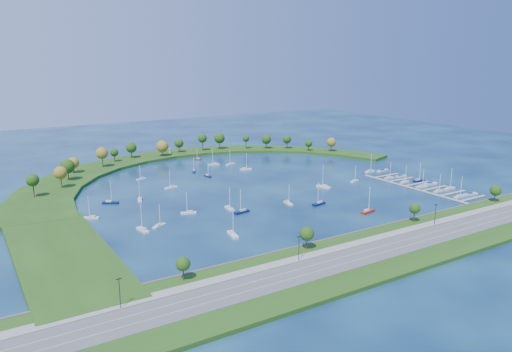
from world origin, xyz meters
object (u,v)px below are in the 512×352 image
moored_boat_7 (194,171)px  moored_boat_17 (355,180)px  docked_boat_6 (405,181)px  moored_boat_19 (91,217)px  docked_boat_2 (439,191)px  moored_boat_15 (242,211)px  moored_boat_11 (171,187)px  docked_boat_1 (471,194)px  docked_boat_9 (401,176)px  moored_boat_6 (143,229)px  docked_boat_8 (389,177)px  docked_boat_0 (459,196)px  moored_boat_12 (198,159)px  moored_boat_20 (319,203)px  moored_boat_2 (208,176)px  moored_boat_9 (189,212)px  moored_boat_21 (159,225)px  moored_boat_4 (246,169)px  dock_system (421,187)px  moored_boat_8 (110,202)px  harbor_tower (170,151)px  docked_boat_11 (382,170)px  moored_boat_5 (229,208)px  moored_boat_18 (214,164)px  docked_boat_3 (450,188)px  moored_boat_14 (288,202)px  moored_boat_1 (231,164)px  docked_boat_10 (370,171)px  moored_boat_3 (233,234)px  moored_boat_10 (324,186)px  docked_boat_7 (419,180)px  docked_boat_4 (422,186)px  moored_boat_13 (140,199)px

moored_boat_7 → moored_boat_17: size_ratio=1.02×
docked_boat_6 → moored_boat_19: bearing=165.6°
docked_boat_2 → docked_boat_6: bearing=88.4°
moored_boat_15 → moored_boat_11: bearing=-88.3°
docked_boat_1 → docked_boat_9: 53.24m
moored_boat_6 → docked_boat_8: bearing=-93.4°
docked_boat_6 → docked_boat_9: docked_boat_6 is taller
moored_boat_19 → docked_boat_0: 204.06m
moored_boat_6 → docked_boat_9: (184.96, 11.40, -0.34)m
moored_boat_12 → moored_boat_20: 146.42m
moored_boat_2 → moored_boat_9: 81.31m
moored_boat_7 → moored_boat_21: moored_boat_21 is taller
moored_boat_17 → docked_boat_9: size_ratio=1.29×
moored_boat_4 → dock_system: bearing=-38.8°
moored_boat_8 → docked_boat_2: bearing=6.5°
moored_boat_11 → docked_boat_1: size_ratio=1.25×
docked_boat_0 → docked_boat_1: docked_boat_0 is taller
moored_boat_21 → docked_boat_8: size_ratio=1.01×
harbor_tower → moored_boat_9: bearing=-108.8°
moored_boat_20 → docked_boat_8: size_ratio=1.17×
docked_boat_1 → docked_boat_11: bearing=94.3°
moored_boat_5 → moored_boat_18: moored_boat_18 is taller
docked_boat_1 → docked_boat_3: size_ratio=0.71×
docked_boat_1 → docked_boat_8: 54.85m
docked_boat_0 → docked_boat_1: size_ratio=1.33×
moored_boat_14 → docked_boat_3: size_ratio=0.87×
moored_boat_2 → moored_boat_1: bearing=121.2°
moored_boat_2 → moored_boat_11: 36.39m
moored_boat_4 → docked_boat_9: bearing=-26.3°
docked_boat_0 → docked_boat_8: 53.92m
dock_system → docked_boat_10: docked_boat_10 is taller
dock_system → moored_boat_3: (-141.65, -12.65, 0.61)m
moored_boat_17 → docked_boat_2: bearing=-74.9°
dock_system → moored_boat_14: bearing=170.9°
moored_boat_2 → moored_boat_14: size_ratio=0.85×
harbor_tower → moored_boat_10: 153.21m
harbor_tower → moored_boat_20: bearing=-84.7°
moored_boat_18 → docked_boat_6: moored_boat_18 is taller
moored_boat_2 → moored_boat_18: moored_boat_18 is taller
moored_boat_3 → docked_boat_9: bearing=114.8°
moored_boat_19 → docked_boat_9: moored_boat_19 is taller
docked_boat_1 → docked_boat_7: 38.28m
moored_boat_2 → docked_boat_0: size_ratio=0.78×
docked_boat_1 → docked_boat_4: docked_boat_4 is taller
moored_boat_8 → moored_boat_13: size_ratio=1.08×
moored_boat_4 → docked_boat_8: size_ratio=1.11×
moored_boat_15 → docked_boat_7: moored_boat_15 is taller
moored_boat_1 → moored_boat_9: size_ratio=0.99×
moored_boat_8 → moored_boat_13: moored_boat_8 is taller
docked_boat_10 → moored_boat_8: bearing=165.4°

